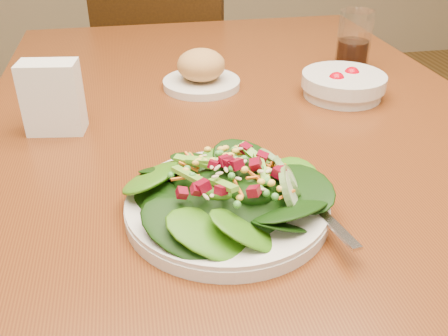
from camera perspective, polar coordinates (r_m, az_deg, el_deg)
The scene contains 7 objects.
dining_table at distance 0.88m, azimuth 2.74°, elevation -1.34°, with size 0.90×1.40×0.75m.
chair_far at distance 1.86m, azimuth -6.00°, elevation 12.44°, with size 0.62×0.62×1.02m.
salad_plate at distance 0.61m, azimuth 1.20°, elevation -3.06°, with size 0.26×0.25×0.07m.
bread_plate at distance 0.99m, azimuth -2.61°, elevation 10.89°, with size 0.15×0.15×0.08m.
tomato_bowl at distance 0.97m, azimuth 13.46°, elevation 9.25°, with size 0.16×0.16×0.05m.
drinking_glass at distance 1.12m, azimuth 14.57°, elevation 13.47°, with size 0.07×0.07×0.12m.
napkin_holder at distance 0.84m, azimuth -19.05°, elevation 7.81°, with size 0.10×0.06×0.12m.
Camera 1 is at (-0.18, -0.72, 1.11)m, focal length 40.00 mm.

